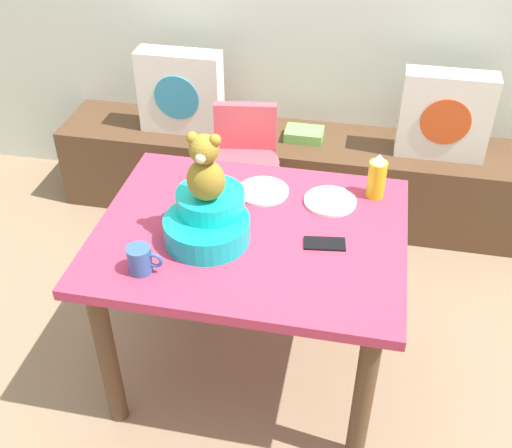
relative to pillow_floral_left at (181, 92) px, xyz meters
name	(u,v)px	position (x,y,z in m)	size (l,w,h in m)	color
ground_plane	(251,365)	(0.62, -1.17, -0.68)	(8.00, 8.00, 0.00)	#8C7256
window_bench	(294,174)	(0.62, 0.02, -0.45)	(2.60, 0.44, 0.46)	brown
pillow_floral_left	(181,92)	(0.00, 0.00, 0.00)	(0.44, 0.15, 0.44)	white
pillow_floral_right	(445,115)	(1.36, 0.00, 0.00)	(0.44, 0.15, 0.44)	white
book_stack	(304,134)	(0.66, 0.02, -0.19)	(0.20, 0.14, 0.06)	#73C25D
dining_table	(251,254)	(0.62, -1.17, -0.06)	(1.11, 0.88, 0.74)	#B73351
highchair	(244,167)	(0.43, -0.42, -0.16)	(0.36, 0.48, 0.79)	#D84C59
infant_seat_teal	(208,220)	(0.49, -1.23, 0.13)	(0.30, 0.33, 0.16)	#12BDB8
teddy_bear	(205,169)	(0.49, -1.23, 0.34)	(0.13, 0.12, 0.25)	olive
ketchup_bottle	(377,177)	(1.05, -0.86, 0.15)	(0.07, 0.07, 0.18)	gold
coffee_mug	(141,260)	(0.32, -1.46, 0.11)	(0.12, 0.08, 0.09)	#335999
dinner_plate_near	(264,191)	(0.62, -0.93, 0.07)	(0.20, 0.20, 0.01)	white
dinner_plate_far	(330,201)	(0.88, -0.94, 0.07)	(0.20, 0.20, 0.01)	white
cell_phone	(325,244)	(0.89, -1.20, 0.06)	(0.07, 0.14, 0.01)	black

